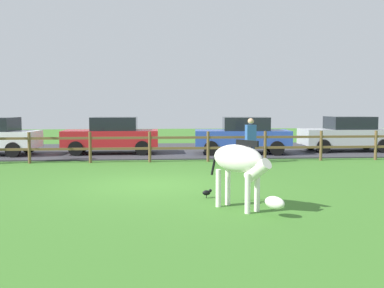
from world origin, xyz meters
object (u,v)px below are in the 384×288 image
Objects in this scene: parked_car_red at (112,135)px; parked_car_blue at (243,135)px; zebra at (241,164)px; parked_car_silver at (347,134)px; visitor_near_fence at (251,138)px; crow_on_grass at (207,193)px.

parked_car_blue is (5.59, -0.49, 0.00)m from parked_car_red.
parked_car_red is (-3.50, 10.84, -0.08)m from zebra.
zebra is 0.41× the size of parked_car_silver.
visitor_near_fence is (-0.29, -2.91, 0.06)m from parked_car_blue.
parked_car_silver and parked_car_red have the same top height.
parked_car_red is at bearing 107.90° from zebra.
zebra is 0.41× the size of parked_car_red.
zebra is at bearing -101.41° from parked_car_blue.
crow_on_grass is (-0.53, 1.22, -0.80)m from zebra.
parked_car_silver is at bearing 34.39° from visitor_near_fence.
parked_car_red is at bearing 147.35° from visitor_near_fence.
parked_car_red is 0.97× the size of parked_car_blue.
crow_on_grass is at bearing -127.50° from parked_car_silver.
parked_car_red is 5.61m from parked_car_blue.
crow_on_grass is 6.69m from visitor_near_fence.
parked_car_blue is 2.92m from visitor_near_fence.
visitor_near_fence is at bearing -145.61° from parked_car_silver.
crow_on_grass is 0.05× the size of parked_car_blue.
crow_on_grass is 9.52m from parked_car_blue.
parked_car_blue reaches higher than zebra.
visitor_near_fence reaches higher than parked_car_red.
parked_car_blue is at bearing 78.59° from zebra.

